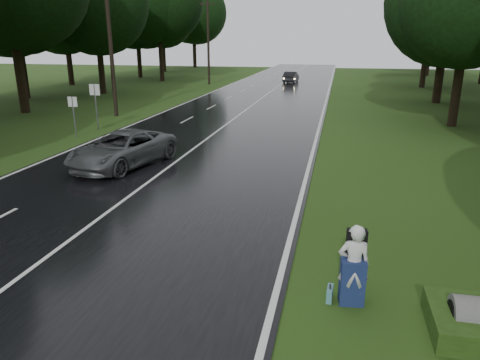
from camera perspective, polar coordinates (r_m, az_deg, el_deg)
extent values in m
plane|color=#284614|center=(11.86, -24.94, -10.25)|extent=(160.00, 160.00, 0.00)
cube|color=black|center=(29.45, -1.24, 7.47)|extent=(12.00, 140.00, 0.04)
cube|color=silver|center=(29.44, -1.24, 7.52)|extent=(0.12, 140.00, 0.01)
imported|color=#4F5254|center=(19.52, -14.83, 3.87)|extent=(3.61, 5.65, 1.45)
imported|color=black|center=(57.17, 6.55, 13.00)|extent=(1.67, 4.09, 1.32)
imported|color=silver|center=(9.38, 14.37, -10.53)|extent=(0.69, 0.50, 1.75)
cube|color=navy|center=(9.56, 14.19, -12.57)|extent=(0.53, 0.39, 0.98)
cube|color=black|center=(9.44, 14.72, -7.75)|extent=(0.42, 0.26, 0.56)
cube|color=teal|center=(9.77, 11.44, -14.08)|extent=(0.14, 0.40, 0.28)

